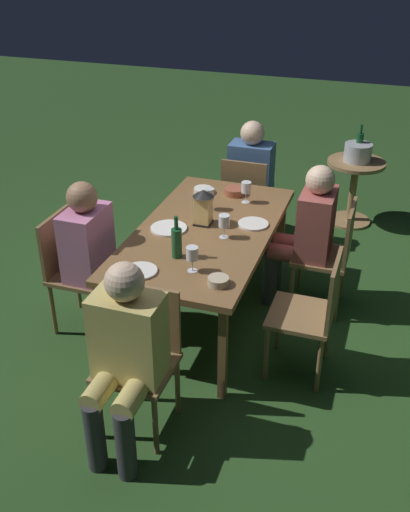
{
  "coord_description": "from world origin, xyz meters",
  "views": [
    {
      "loc": [
        3.57,
        1.21,
        2.64
      ],
      "look_at": [
        0.0,
        0.0,
        0.51
      ],
      "focal_mm": 41.8,
      "sensor_mm": 36.0,
      "label": 1
    }
  ],
  "objects_px": {
    "plate_c": "(253,224)",
    "ice_bucket": "(358,151)",
    "person_in_rust": "(307,230)",
    "side_table": "(354,182)",
    "chair_side_right_b": "(312,310)",
    "bowl_olives": "(234,191)",
    "plate_a": "(169,228)",
    "chair_head_near": "(246,199)",
    "person_in_blue": "(253,175)",
    "wine_glass_b": "(224,222)",
    "wine_glass_d": "(192,255)",
    "plate_b": "(140,271)",
    "green_bottle_on_table": "(177,242)",
    "chair_head_far": "(141,353)",
    "wine_glass_a": "(209,195)",
    "chair_side_left_b": "(74,267)",
    "wine_glass_c": "(246,188)",
    "chair_side_right_a": "(331,252)",
    "person_in_mustard": "(124,353)",
    "bowl_salad": "(203,190)",
    "dining_table": "(205,236)",
    "person_in_pink": "(96,252)",
    "bowl_bread": "(218,281)",
    "lantern_centerpiece": "(203,205)"
  },
  "relations": [
    {
      "from": "dining_table",
      "to": "person_in_mustard",
      "type": "bearing_deg",
      "value": 0.0
    },
    {
      "from": "wine_glass_d",
      "to": "side_table",
      "type": "distance_m",
      "value": 2.71
    },
    {
      "from": "dining_table",
      "to": "bowl_salad",
      "type": "distance_m",
      "value": 0.65
    },
    {
      "from": "chair_head_far",
      "to": "person_in_blue",
      "type": "bearing_deg",
      "value": 180.0
    },
    {
      "from": "chair_side_right_a",
      "to": "bowl_salad",
      "type": "xyz_separation_m",
      "value": [
        -0.2,
        -1.08,
        0.27
      ]
    },
    {
      "from": "dining_table",
      "to": "bowl_bread",
      "type": "relative_size",
      "value": 13.88
    },
    {
      "from": "chair_head_far",
      "to": "side_table",
      "type": "xyz_separation_m",
      "value": [
        -3.14,
        0.85,
        -0.06
      ]
    },
    {
      "from": "lantern_centerpiece",
      "to": "wine_glass_b",
      "type": "relative_size",
      "value": 1.57
    },
    {
      "from": "lantern_centerpiece",
      "to": "bowl_bread",
      "type": "distance_m",
      "value": 0.84
    },
    {
      "from": "plate_a",
      "to": "plate_b",
      "type": "relative_size",
      "value": 1.2
    },
    {
      "from": "wine_glass_c",
      "to": "ice_bucket",
      "type": "bearing_deg",
      "value": 154.28
    },
    {
      "from": "lantern_centerpiece",
      "to": "ice_bucket",
      "type": "height_order",
      "value": "lantern_centerpiece"
    },
    {
      "from": "wine_glass_d",
      "to": "plate_b",
      "type": "height_order",
      "value": "wine_glass_d"
    },
    {
      "from": "person_in_rust",
      "to": "bowl_salad",
      "type": "height_order",
      "value": "person_in_rust"
    },
    {
      "from": "person_in_mustard",
      "to": "green_bottle_on_table",
      "type": "bearing_deg",
      "value": -177.12
    },
    {
      "from": "plate_b",
      "to": "ice_bucket",
      "type": "height_order",
      "value": "ice_bucket"
    },
    {
      "from": "person_in_pink",
      "to": "chair_side_left_b",
      "type": "bearing_deg",
      "value": -90.0
    },
    {
      "from": "chair_head_far",
      "to": "plate_c",
      "type": "bearing_deg",
      "value": 166.92
    },
    {
      "from": "plate_a",
      "to": "chair_head_near",
      "type": "bearing_deg",
      "value": 168.8
    },
    {
      "from": "plate_a",
      "to": "plate_b",
      "type": "xyz_separation_m",
      "value": [
        0.61,
        0.05,
        0.0
      ]
    },
    {
      "from": "plate_c",
      "to": "ice_bucket",
      "type": "xyz_separation_m",
      "value": [
        -1.82,
        0.55,
        -0.0
      ]
    },
    {
      "from": "chair_side_right_b",
      "to": "bowl_bread",
      "type": "xyz_separation_m",
      "value": [
        0.27,
        -0.54,
        0.27
      ]
    },
    {
      "from": "lantern_centerpiece",
      "to": "bowl_salad",
      "type": "distance_m",
      "value": 0.57
    },
    {
      "from": "person_in_rust",
      "to": "wine_glass_b",
      "type": "relative_size",
      "value": 6.8
    },
    {
      "from": "green_bottle_on_table",
      "to": "side_table",
      "type": "relative_size",
      "value": 0.45
    },
    {
      "from": "chair_side_right_a",
      "to": "person_in_mustard",
      "type": "xyz_separation_m",
      "value": [
        1.74,
        -0.86,
        0.15
      ]
    },
    {
      "from": "plate_a",
      "to": "side_table",
      "type": "bearing_deg",
      "value": 152.15
    },
    {
      "from": "chair_side_right_b",
      "to": "bowl_olives",
      "type": "height_order",
      "value": "chair_side_right_b"
    },
    {
      "from": "person_in_blue",
      "to": "wine_glass_b",
      "type": "relative_size",
      "value": 6.8
    },
    {
      "from": "plate_c",
      "to": "bowl_salad",
      "type": "relative_size",
      "value": 1.46
    },
    {
      "from": "person_in_blue",
      "to": "plate_c",
      "type": "distance_m",
      "value": 1.21
    },
    {
      "from": "chair_side_left_b",
      "to": "person_in_pink",
      "type": "bearing_deg",
      "value": 90.0
    },
    {
      "from": "green_bottle_on_table",
      "to": "wine_glass_d",
      "type": "relative_size",
      "value": 1.72
    },
    {
      "from": "person_in_rust",
      "to": "plate_c",
      "type": "height_order",
      "value": "person_in_rust"
    },
    {
      "from": "person_in_pink",
      "to": "plate_a",
      "type": "xyz_separation_m",
      "value": [
        -0.32,
        0.42,
        0.1
      ]
    },
    {
      "from": "person_in_rust",
      "to": "bowl_olives",
      "type": "bearing_deg",
      "value": -111.58
    },
    {
      "from": "person_in_mustard",
      "to": "lantern_centerpiece",
      "type": "height_order",
      "value": "person_in_mustard"
    },
    {
      "from": "dining_table",
      "to": "person_in_pink",
      "type": "height_order",
      "value": "person_in_pink"
    },
    {
      "from": "person_in_rust",
      "to": "side_table",
      "type": "xyz_separation_m",
      "value": [
        -1.59,
        0.19,
        -0.21
      ]
    },
    {
      "from": "person_in_pink",
      "to": "bowl_bread",
      "type": "distance_m",
      "value": 1.02
    },
    {
      "from": "person_in_rust",
      "to": "dining_table",
      "type": "bearing_deg",
      "value": -58.56
    },
    {
      "from": "dining_table",
      "to": "chair_side_right_a",
      "type": "xyz_separation_m",
      "value": [
        -0.4,
        0.86,
        -0.19
      ]
    },
    {
      "from": "plate_b",
      "to": "bowl_bread",
      "type": "relative_size",
      "value": 1.67
    },
    {
      "from": "chair_head_far",
      "to": "person_in_mustard",
      "type": "distance_m",
      "value": 0.25
    },
    {
      "from": "wine_glass_b",
      "to": "ice_bucket",
      "type": "bearing_deg",
      "value": 161.58
    },
    {
      "from": "wine_glass_a",
      "to": "chair_side_left_b",
      "type": "bearing_deg",
      "value": -46.91
    },
    {
      "from": "person_in_pink",
      "to": "dining_table",
      "type": "bearing_deg",
      "value": 121.44
    },
    {
      "from": "chair_head_far",
      "to": "plate_c",
      "type": "height_order",
      "value": "chair_head_far"
    },
    {
      "from": "chair_side_right_a",
      "to": "bowl_olives",
      "type": "distance_m",
      "value": 0.91
    },
    {
      "from": "plate_a",
      "to": "ice_bucket",
      "type": "xyz_separation_m",
      "value": [
        -2.08,
        1.1,
        -0.0
      ]
    }
  ]
}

